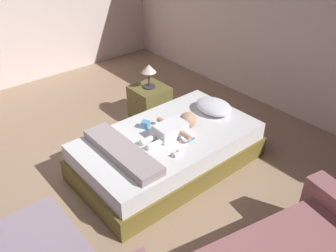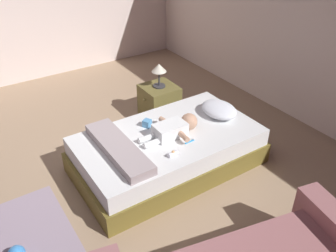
% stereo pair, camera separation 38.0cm
% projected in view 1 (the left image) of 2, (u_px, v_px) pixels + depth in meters
% --- Properties ---
extents(ground_plane, '(8.00, 8.00, 0.00)m').
position_uv_depth(ground_plane, '(89.00, 188.00, 3.78)').
color(ground_plane, '#A18467').
extents(wall_behind_bed, '(8.00, 0.12, 2.60)m').
position_uv_depth(wall_behind_bed, '(278.00, 14.00, 4.71)').
color(wall_behind_bed, silver).
rests_on(wall_behind_bed, ground_plane).
extents(bed, '(1.15, 2.04, 0.44)m').
position_uv_depth(bed, '(168.00, 151.00, 3.98)').
color(bed, brown).
rests_on(bed, ground_plane).
extents(pillow, '(0.47, 0.36, 0.14)m').
position_uv_depth(pillow, '(214.00, 107.00, 4.22)').
color(pillow, white).
rests_on(pillow, bed).
extents(baby, '(0.52, 0.69, 0.18)m').
position_uv_depth(baby, '(175.00, 128.00, 3.82)').
color(baby, white).
rests_on(baby, bed).
extents(toothbrush, '(0.02, 0.13, 0.02)m').
position_uv_depth(toothbrush, '(192.00, 140.00, 3.75)').
color(toothbrush, '#2A95E0').
rests_on(toothbrush, bed).
extents(nightstand, '(0.45, 0.48, 0.46)m').
position_uv_depth(nightstand, '(150.00, 102.00, 4.89)').
color(nightstand, brown).
rests_on(nightstand, ground_plane).
extents(lamp, '(0.20, 0.20, 0.32)m').
position_uv_depth(lamp, '(149.00, 71.00, 4.64)').
color(lamp, '#333338').
rests_on(lamp, nightstand).
extents(blanket, '(1.03, 0.27, 0.09)m').
position_uv_depth(blanket, '(122.00, 152.00, 3.51)').
color(blanket, '#A7989A').
rests_on(blanket, bed).
extents(toy_block, '(0.11, 0.11, 0.08)m').
position_uv_depth(toy_block, '(145.00, 125.00, 3.94)').
color(toy_block, '#579FDA').
rests_on(toy_block, bed).
extents(baby_bottle, '(0.05, 0.11, 0.07)m').
position_uv_depth(baby_bottle, '(178.00, 153.00, 3.51)').
color(baby_bottle, white).
rests_on(baby_bottle, bed).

